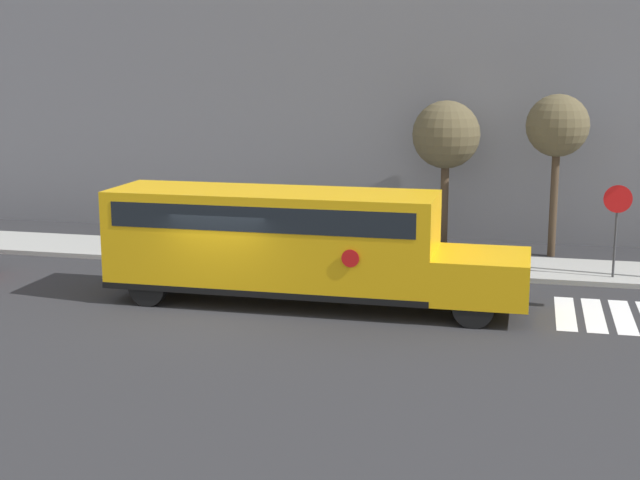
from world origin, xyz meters
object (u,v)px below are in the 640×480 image
at_px(tree_near_sidewalk, 446,136).
at_px(tree_far_sidewalk, 558,128).
at_px(school_bus, 290,240).
at_px(stop_sign, 617,217).

height_order(tree_near_sidewalk, tree_far_sidewalk, tree_far_sidewalk).
bearing_deg(school_bus, tree_far_sidewalk, 48.21).
bearing_deg(tree_far_sidewalk, stop_sign, -62.55).
xyz_separation_m(school_bus, tree_far_sidewalk, (6.83, 7.64, 2.51)).
distance_m(stop_sign, tree_far_sidewalk, 4.32).
xyz_separation_m(school_bus, tree_near_sidewalk, (3.21, 8.31, 2.12)).
relative_size(school_bus, stop_sign, 3.83).
height_order(school_bus, stop_sign, school_bus).
bearing_deg(tree_near_sidewalk, tree_far_sidewalk, -10.55).
xyz_separation_m(tree_near_sidewalk, tree_far_sidewalk, (3.61, -0.67, 0.39)).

